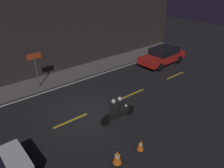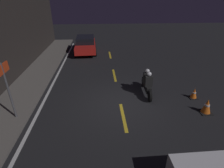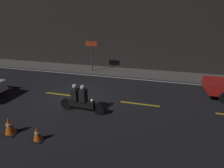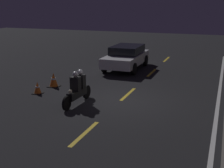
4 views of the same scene
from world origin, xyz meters
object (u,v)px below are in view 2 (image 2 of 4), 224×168
object	(u,v)px
taxi_red	(86,44)
shop_sign	(6,81)
traffic_cone_near	(207,106)
motorcycle	(147,83)
traffic_cone_mid	(194,93)

from	to	relation	value
taxi_red	shop_sign	distance (m)	10.23
traffic_cone_near	motorcycle	bearing A→B (deg)	49.74
motorcycle	shop_sign	distance (m)	6.37
traffic_cone_mid	motorcycle	bearing A→B (deg)	74.85
taxi_red	traffic_cone_mid	bearing A→B (deg)	32.03
traffic_cone_near	traffic_cone_mid	xyz separation A→B (m)	(1.26, -0.07, -0.07)
motorcycle	traffic_cone_near	world-z (taller)	motorcycle
taxi_red	traffic_cone_near	xyz separation A→B (m)	(-10.02, -5.89, -0.42)
traffic_cone_near	traffic_cone_mid	bearing A→B (deg)	-3.18
taxi_red	shop_sign	xyz separation A→B (m)	(-9.90, 2.33, 1.07)
motorcycle	taxi_red	bearing A→B (deg)	26.46
traffic_cone_near	traffic_cone_mid	distance (m)	1.26
shop_sign	taxi_red	bearing A→B (deg)	-13.26
taxi_red	traffic_cone_mid	world-z (taller)	taxi_red
taxi_red	motorcycle	size ratio (longest dim) A/B	1.95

